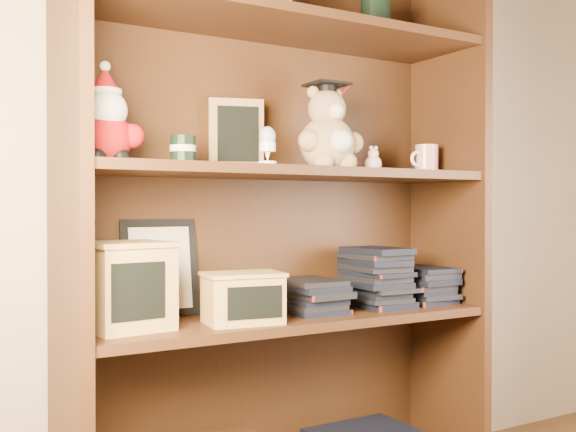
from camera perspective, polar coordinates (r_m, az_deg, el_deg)
name	(u,v)px	position (r m, az deg, el deg)	size (l,w,h in m)	color
bookcase	(278,231)	(1.89, -0.84, -1.24)	(1.20, 0.35, 1.60)	#3E2311
shelf_lower	(288,319)	(1.87, 0.00, -8.70)	(1.14, 0.33, 0.02)	#3E2311
shelf_upper	(288,173)	(1.84, 0.00, 3.65)	(1.14, 0.33, 0.02)	#3E2311
santa_plush	(106,124)	(1.65, -15.15, 7.53)	(0.17, 0.13, 0.25)	#A50F0F
teachers_tin	(183,150)	(1.71, -8.88, 5.53)	(0.07, 0.07, 0.07)	black
chalkboard_plaque	(236,135)	(1.91, -4.41, 6.82)	(0.15, 0.11, 0.20)	#9E7547
egg_cup	(268,145)	(1.73, -1.74, 6.06)	(0.05, 0.05, 0.10)	white
grad_teddy_bear	(328,136)	(1.91, 3.44, 6.80)	(0.21, 0.18, 0.25)	tan
pink_figurine	(373,161)	(2.01, 7.23, 4.60)	(0.05, 0.05, 0.08)	beige
teacher_mug	(426,159)	(2.14, 11.61, 4.74)	(0.10, 0.07, 0.09)	silver
certificate_frame	(160,268)	(1.84, -10.81, -4.34)	(0.21, 0.05, 0.26)	black
treats_box	(127,285)	(1.67, -13.50, -5.70)	(0.22, 0.22, 0.21)	tan
pencils_box	(243,297)	(1.72, -3.84, -6.89)	(0.21, 0.17, 0.13)	tan
book_stack_left	(312,295)	(1.90, 2.04, -6.70)	(0.14, 0.20, 0.10)	black
book_stack_mid	(376,277)	(2.02, 7.49, -5.11)	(0.14, 0.20, 0.18)	black
book_stack_right	(420,284)	(2.13, 11.12, -5.68)	(0.14, 0.20, 0.11)	black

